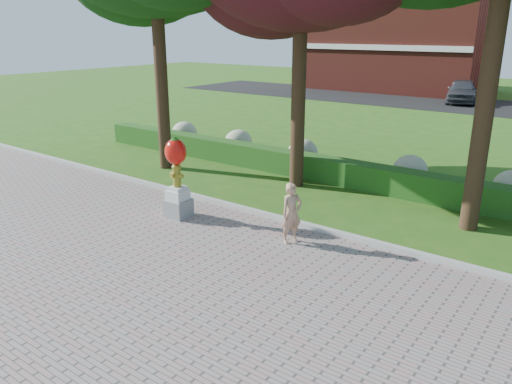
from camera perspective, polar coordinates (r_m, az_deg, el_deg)
ground at (r=10.68m, az=-3.71°, el=-8.84°), size 100.00×100.00×0.00m
walkway at (r=8.50m, az=-22.37°, el=-17.95°), size 40.00×14.00×0.04m
curb at (r=12.86m, az=4.98°, el=-3.66°), size 40.00×0.18×0.15m
lawn_hedge at (r=16.13m, az=12.57°, el=1.72°), size 24.00×0.70×0.80m
hydrangea_row at (r=16.77m, az=15.81°, el=2.63°), size 20.10×1.10×0.99m
street at (r=36.07m, az=26.79°, el=8.53°), size 50.00×8.00×0.02m
building_left at (r=44.30m, az=15.87°, el=15.75°), size 14.00×8.00×7.00m
hydrant_sculpture at (r=13.23m, az=-9.04°, el=1.93°), size 0.64×0.62×2.18m
woman at (r=11.61m, az=4.10°, el=-2.44°), size 0.53×0.62×1.45m
parked_car at (r=37.54m, az=22.48°, el=10.64°), size 2.90×4.95×1.58m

